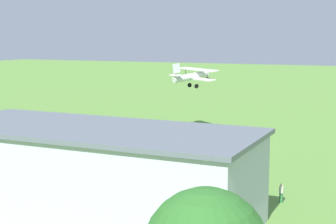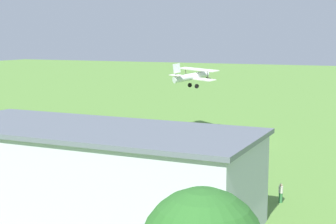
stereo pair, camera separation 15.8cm
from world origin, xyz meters
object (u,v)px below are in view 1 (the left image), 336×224
object	(u,v)px
hangar	(94,173)
car_yellow	(26,162)
person_beside_truck	(281,193)
biplane	(193,76)
person_watching_takeoff	(31,169)
person_at_fence_line	(264,185)
person_near_hangar_door	(57,163)

from	to	relation	value
hangar	car_yellow	world-z (taller)	hangar
hangar	person_beside_truck	size ratio (longest dim) A/B	15.36
biplane	person_watching_takeoff	xyz separation A→B (m)	(6.15, 28.86, -7.61)
car_yellow	hangar	bearing A→B (deg)	145.88
person_at_fence_line	person_beside_truck	bearing A→B (deg)	134.59
person_near_hangar_door	person_watching_takeoff	bearing A→B (deg)	69.10
person_beside_truck	person_near_hangar_door	bearing A→B (deg)	-2.08
hangar	person_watching_takeoff	size ratio (longest dim) A/B	14.94
hangar	car_yellow	bearing A→B (deg)	-34.12
biplane	person_near_hangar_door	size ratio (longest dim) A/B	4.78
person_near_hangar_door	person_watching_takeoff	xyz separation A→B (m)	(1.09, 2.85, -0.02)
car_yellow	person_beside_truck	bearing A→B (deg)	179.62
hangar	person_beside_truck	distance (m)	16.15
car_yellow	person_watching_takeoff	size ratio (longest dim) A/B	2.76
person_near_hangar_door	person_beside_truck	xyz separation A→B (m)	(-23.72, 0.86, -0.05)
person_beside_truck	person_at_fence_line	bearing A→B (deg)	-45.41
car_yellow	person_near_hangar_door	distance (m)	3.55
hangar	person_near_hangar_door	xyz separation A→B (m)	(11.11, -10.57, -2.73)
biplane	person_beside_truck	size ratio (longest dim) A/B	5.03
person_watching_takeoff	hangar	bearing A→B (deg)	147.66
person_beside_truck	person_watching_takeoff	world-z (taller)	person_watching_takeoff
hangar	person_watching_takeoff	bearing A→B (deg)	-32.34
person_beside_truck	biplane	bearing A→B (deg)	-55.23
hangar	person_near_hangar_door	size ratio (longest dim) A/B	14.61
person_beside_truck	person_watching_takeoff	size ratio (longest dim) A/B	0.97
hangar	car_yellow	size ratio (longest dim) A/B	5.42
hangar	person_watching_takeoff	xyz separation A→B (m)	(12.20, -7.73, -2.75)
car_yellow	person_watching_takeoff	bearing A→B (deg)	137.92
person_near_hangar_door	person_beside_truck	bearing A→B (deg)	177.92
person_beside_truck	hangar	bearing A→B (deg)	37.61
biplane	person_near_hangar_door	distance (m)	27.57
car_yellow	person_beside_truck	distance (m)	27.21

